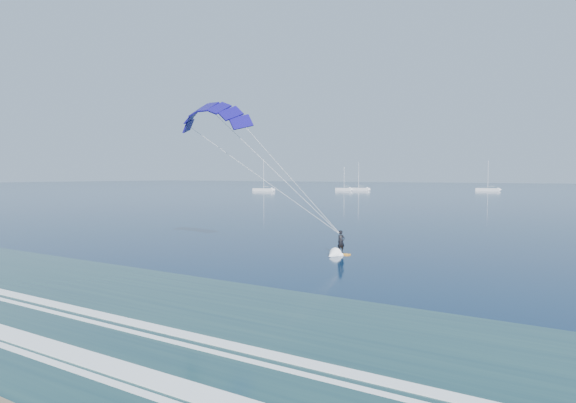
# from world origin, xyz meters

# --- Properties ---
(kitesurfer_rig) EXTENTS (14.60, 8.64, 13.90)m
(kitesurfer_rig) POSITION_xyz_m (-2.22, 29.43, 7.21)
(kitesurfer_rig) COLOR orange
(kitesurfer_rig) RESTS_ON ground
(sailboat_0) EXTENTS (9.90, 2.40, 13.30)m
(sailboat_0) POSITION_xyz_m (-102.34, 166.92, 0.69)
(sailboat_0) COLOR silver
(sailboat_0) RESTS_ON ground
(sailboat_1) EXTENTS (7.23, 2.40, 10.13)m
(sailboat_1) POSITION_xyz_m (-77.45, 191.28, 0.67)
(sailboat_1) COLOR silver
(sailboat_1) RESTS_ON ground
(sailboat_2) EXTENTS (9.51, 2.40, 12.71)m
(sailboat_2) POSITION_xyz_m (-24.96, 221.03, 0.69)
(sailboat_2) COLOR silver
(sailboat_2) RESTS_ON ground
(sailboat_7) EXTENTS (9.78, 2.40, 12.18)m
(sailboat_7) POSITION_xyz_m (-73.25, 196.83, 0.68)
(sailboat_7) COLOR silver
(sailboat_7) RESTS_ON ground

